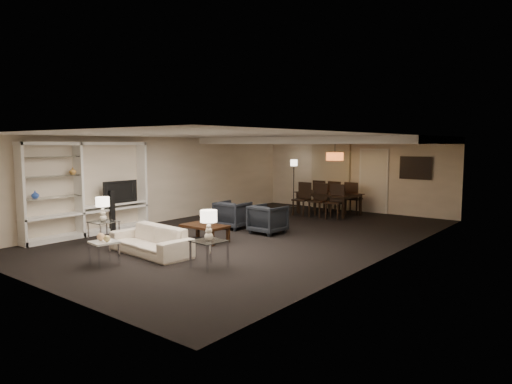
{
  "coord_description": "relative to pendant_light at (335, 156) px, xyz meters",
  "views": [
    {
      "loc": [
        7.04,
        -8.91,
        2.29
      ],
      "look_at": [
        0.0,
        0.0,
        1.1
      ],
      "focal_mm": 32.0,
      "sensor_mm": 36.0,
      "label": 1
    }
  ],
  "objects": [
    {
      "name": "floor",
      "position": [
        -0.3,
        -3.5,
        -1.92
      ],
      "size": [
        11.0,
        11.0,
        0.0
      ],
      "primitive_type": "plane",
      "color": "black",
      "rests_on": "ground"
    },
    {
      "name": "ceiling",
      "position": [
        -0.3,
        -3.5,
        0.58
      ],
      "size": [
        7.0,
        11.0,
        0.02
      ],
      "primitive_type": "cube",
      "color": "silver",
      "rests_on": "ground"
    },
    {
      "name": "wall_back",
      "position": [
        -0.3,
        2.0,
        -0.67
      ],
      "size": [
        7.0,
        0.02,
        2.5
      ],
      "primitive_type": "cube",
      "color": "beige",
      "rests_on": "ground"
    },
    {
      "name": "wall_front",
      "position": [
        -0.3,
        -9.0,
        -0.67
      ],
      "size": [
        7.0,
        0.02,
        2.5
      ],
      "primitive_type": "cube",
      "color": "beige",
      "rests_on": "ground"
    },
    {
      "name": "wall_left",
      "position": [
        -3.8,
        -3.5,
        -0.67
      ],
      "size": [
        0.02,
        11.0,
        2.5
      ],
      "primitive_type": "cube",
      "color": "beige",
      "rests_on": "ground"
    },
    {
      "name": "wall_right",
      "position": [
        3.2,
        -3.5,
        -0.67
      ],
      "size": [
        0.02,
        11.0,
        2.5
      ],
      "primitive_type": "cube",
      "color": "beige",
      "rests_on": "ground"
    },
    {
      "name": "ceiling_soffit",
      "position": [
        -0.3,
        0.0,
        0.48
      ],
      "size": [
        7.0,
        4.0,
        0.2
      ],
      "primitive_type": "cube",
      "color": "silver",
      "rests_on": "ceiling"
    },
    {
      "name": "curtains",
      "position": [
        -1.2,
        1.92,
        -0.72
      ],
      "size": [
        1.5,
        0.12,
        2.4
      ],
      "primitive_type": "cube",
      "color": "beige",
      "rests_on": "wall_back"
    },
    {
      "name": "door",
      "position": [
        0.4,
        1.97,
        -0.87
      ],
      "size": [
        0.9,
        0.05,
        2.1
      ],
      "primitive_type": "cube",
      "color": "silver",
      "rests_on": "wall_back"
    },
    {
      "name": "painting",
      "position": [
        1.8,
        1.96,
        -0.37
      ],
      "size": [
        0.95,
        0.04,
        0.65
      ],
      "primitive_type": "cube",
      "color": "#142D38",
      "rests_on": "wall_back"
    },
    {
      "name": "media_unit",
      "position": [
        -3.61,
        -6.1,
        -0.74
      ],
      "size": [
        0.38,
        3.4,
        2.35
      ],
      "primitive_type": null,
      "color": "white",
      "rests_on": "wall_left"
    },
    {
      "name": "pendant_light",
      "position": [
        0.0,
        0.0,
        0.0
      ],
      "size": [
        0.52,
        0.52,
        0.24
      ],
      "primitive_type": "cylinder",
      "color": "#D8591E",
      "rests_on": "ceiling_soffit"
    },
    {
      "name": "sofa",
      "position": [
        -0.8,
        -6.43,
        -1.63
      ],
      "size": [
        2.06,
        0.95,
        0.58
      ],
      "primitive_type": "imported",
      "rotation": [
        0.0,
        0.0,
        -0.08
      ],
      "color": "beige",
      "rests_on": "floor"
    },
    {
      "name": "coffee_table",
      "position": [
        -0.8,
        -4.83,
        -1.72
      ],
      "size": [
        1.11,
        0.65,
        0.39
      ],
      "primitive_type": null,
      "rotation": [
        0.0,
        0.0,
        0.01
      ],
      "color": "black",
      "rests_on": "floor"
    },
    {
      "name": "armchair_left",
      "position": [
        -1.4,
        -3.13,
        -1.55
      ],
      "size": [
        0.86,
        0.88,
        0.74
      ],
      "primitive_type": "imported",
      "rotation": [
        0.0,
        0.0,
        3.22
      ],
      "color": "black",
      "rests_on": "floor"
    },
    {
      "name": "armchair_right",
      "position": [
        -0.2,
        -3.13,
        -1.55
      ],
      "size": [
        0.83,
        0.85,
        0.74
      ],
      "primitive_type": "imported",
      "rotation": [
        0.0,
        0.0,
        3.1
      ],
      "color": "black",
      "rests_on": "floor"
    },
    {
      "name": "side_table_left",
      "position": [
        -2.5,
        -6.43,
        -1.66
      ],
      "size": [
        0.56,
        0.56,
        0.51
      ],
      "primitive_type": null,
      "rotation": [
        0.0,
        0.0,
        0.01
      ],
      "color": "silver",
      "rests_on": "floor"
    },
    {
      "name": "side_table_right",
      "position": [
        0.9,
        -6.43,
        -1.66
      ],
      "size": [
        0.61,
        0.61,
        0.51
      ],
      "primitive_type": null,
      "rotation": [
        0.0,
        0.0,
        -0.11
      ],
      "color": "silver",
      "rests_on": "floor"
    },
    {
      "name": "table_lamp_left",
      "position": [
        -2.5,
        -6.43,
        -1.12
      ],
      "size": [
        0.31,
        0.31,
        0.57
      ],
      "primitive_type": null,
      "rotation": [
        0.0,
        0.0,
        -0.01
      ],
      "color": "beige",
      "rests_on": "side_table_left"
    },
    {
      "name": "table_lamp_right",
      "position": [
        0.9,
        -6.43,
        -1.12
      ],
      "size": [
        0.33,
        0.33,
        0.57
      ],
      "primitive_type": null,
      "rotation": [
        0.0,
        0.0,
        -0.05
      ],
      "color": "#F2E3CC",
      "rests_on": "side_table_right"
    },
    {
      "name": "marble_table",
      "position": [
        -0.8,
        -7.53,
        -1.69
      ],
      "size": [
        0.52,
        0.52,
        0.46
      ],
      "primitive_type": null,
      "rotation": [
        0.0,
        0.0,
        -0.14
      ],
      "color": "white",
      "rests_on": "floor"
    },
    {
      "name": "gold_gourd_a",
      "position": [
        -0.9,
        -7.53,
        -1.39
      ],
      "size": [
        0.15,
        0.15,
        0.15
      ],
      "primitive_type": "sphere",
      "color": "#EFB77E",
      "rests_on": "marble_table"
    },
    {
      "name": "gold_gourd_b",
      "position": [
        -0.7,
        -7.53,
        -1.4
      ],
      "size": [
        0.13,
        0.13,
        0.13
      ],
      "primitive_type": "sphere",
      "color": "#E0C477",
      "rests_on": "marble_table"
    },
    {
      "name": "television",
      "position": [
        -3.58,
        -5.25,
        -0.88
      ],
      "size": [
        1.01,
        0.13,
        0.58
      ],
      "primitive_type": "imported",
      "rotation": [
        0.0,
        0.0,
        1.57
      ],
      "color": "black",
      "rests_on": "media_unit"
    },
    {
      "name": "vase_blue",
      "position": [
        -3.61,
        -7.44,
        -0.77
      ],
      "size": [
        0.17,
        0.17,
        0.18
      ],
      "primitive_type": "imported",
      "color": "#2A4EB6",
      "rests_on": "media_unit"
    },
    {
      "name": "vase_amber",
      "position": [
        -3.61,
        -6.5,
        -0.27
      ],
      "size": [
        0.16,
        0.16,
        0.17
      ],
      "primitive_type": "imported",
      "color": "gold",
      "rests_on": "media_unit"
    },
    {
      "name": "floor_speaker",
      "position": [
        -3.41,
        -5.57,
        -1.37
      ],
      "size": [
        0.13,
        0.13,
        1.11
      ],
      "primitive_type": "cube",
      "rotation": [
        0.0,
        0.0,
        -0.11
      ],
      "color": "black",
      "rests_on": "floor"
    },
    {
      "name": "dining_table",
      "position": [
        -0.57,
        0.63,
        -1.56
      ],
      "size": [
        2.16,
        1.39,
        0.71
      ],
      "primitive_type": "imported",
      "rotation": [
        0.0,
        0.0,
        -0.13
      ],
      "color": "black",
      "rests_on": "floor"
    },
    {
      "name": "chair_nl",
      "position": [
        -1.17,
        -0.02,
        -1.39
      ],
      "size": [
        0.5,
        0.5,
        1.06
      ],
      "primitive_type": null,
      "rotation": [
        0.0,
        0.0,
        0.02
      ],
      "color": "black",
      "rests_on": "floor"
    },
    {
      "name": "chair_nm",
      "position": [
        -0.57,
        -0.02,
        -1.39
      ],
      "size": [
        0.49,
        0.49,
        1.06
      ],
      "primitive_type": null,
      "rotation": [
        0.0,
        0.0,
        0.01
      ],
      "color": "black",
      "rests_on": "floor"
    },
    {
      "name": "chair_nr",
      "position": [
        0.03,
        -0.02,
        -1.39
      ],
      "size": [
        0.54,
        0.54,
        1.06
      ],
      "primitive_type": null,
      "rotation": [
        0.0,
        0.0,
        0.11
      ],
      "color": "black",
      "rests_on": "floor"
    },
    {
      "name": "chair_fl",
      "position": [
        -1.17,
        1.28,
        -1.39
      ],
      "size": [
        0.51,
        0.51,
        1.06
      ],
      "primitive_type": null,
      "rotation": [
        0.0,
        0.0,
        3.18
      ],
      "color": "black",
      "rests_on": "floor"
    },
    {
      "name": "chair_fm",
      "position": [
        -0.57,
        1.28,
        -1.39
      ],
      "size": [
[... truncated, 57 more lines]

